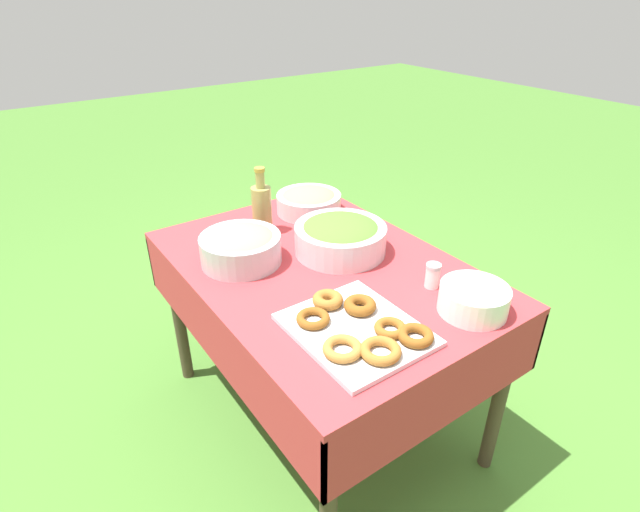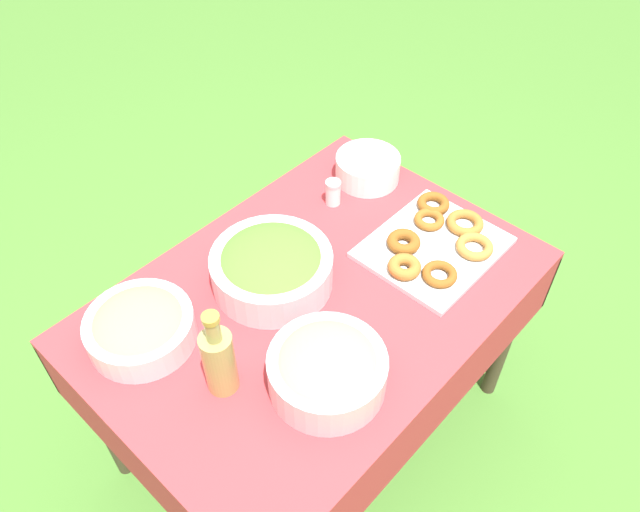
# 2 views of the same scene
# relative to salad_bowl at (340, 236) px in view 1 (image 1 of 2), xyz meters

# --- Properties ---
(ground_plane) EXTENTS (14.00, 14.00, 0.00)m
(ground_plane) POSITION_rel_salad_bowl_xyz_m (-0.05, 0.11, -0.79)
(ground_plane) COLOR #477A2D
(picnic_table) EXTENTS (1.22, 0.86, 0.73)m
(picnic_table) POSITION_rel_salad_bowl_xyz_m (-0.05, 0.11, -0.17)
(picnic_table) COLOR #B73338
(picnic_table) RESTS_ON ground_plane
(salad_bowl) EXTENTS (0.33, 0.33, 0.12)m
(salad_bowl) POSITION_rel_salad_bowl_xyz_m (0.00, 0.00, 0.00)
(salad_bowl) COLOR silver
(salad_bowl) RESTS_ON picnic_table
(pasta_bowl) EXTENTS (0.28, 0.28, 0.12)m
(pasta_bowl) POSITION_rel_salad_bowl_xyz_m (0.14, 0.33, -0.00)
(pasta_bowl) COLOR #B2B7BC
(pasta_bowl) RESTS_ON picnic_table
(donut_platter) EXTENTS (0.41, 0.34, 0.05)m
(donut_platter) POSITION_rel_salad_bowl_xyz_m (-0.42, 0.25, -0.05)
(donut_platter) COLOR silver
(donut_platter) RESTS_ON picnic_table
(plate_stack) EXTENTS (0.21, 0.21, 0.08)m
(plate_stack) POSITION_rel_salad_bowl_xyz_m (-0.53, -0.10, -0.02)
(plate_stack) COLOR white
(plate_stack) RESTS_ON picnic_table
(olive_oil_bottle) EXTENTS (0.08, 0.08, 0.26)m
(olive_oil_bottle) POSITION_rel_salad_bowl_xyz_m (0.31, 0.15, 0.04)
(olive_oil_bottle) COLOR #998E4C
(olive_oil_bottle) RESTS_ON picnic_table
(bread_bowl) EXTENTS (0.27, 0.27, 0.10)m
(bread_bowl) POSITION_rel_salad_bowl_xyz_m (0.36, -0.10, -0.01)
(bread_bowl) COLOR silver
(bread_bowl) RESTS_ON picnic_table
(salt_shaker) EXTENTS (0.05, 0.05, 0.08)m
(salt_shaker) POSITION_rel_salad_bowl_xyz_m (-0.36, -0.10, -0.02)
(salt_shaker) COLOR white
(salt_shaker) RESTS_ON picnic_table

